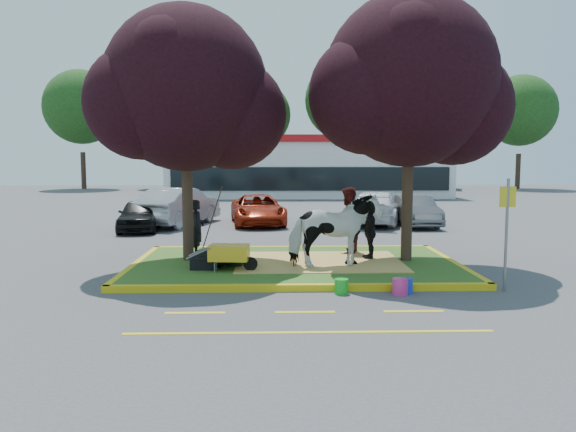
{
  "coord_description": "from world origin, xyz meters",
  "views": [
    {
      "loc": [
        -0.58,
        -14.19,
        2.8
      ],
      "look_at": [
        -0.18,
        0.5,
        1.28
      ],
      "focal_mm": 35.0,
      "sensor_mm": 36.0,
      "label": 1
    }
  ],
  "objects_px": {
    "handler": "(197,228)",
    "bucket_blue": "(406,286)",
    "cow": "(334,231)",
    "sign_post": "(507,223)",
    "bucket_green": "(341,286)",
    "car_black": "(139,215)",
    "calf": "(215,257)",
    "wheelbarrow": "(229,253)",
    "bucket_pink": "(400,287)",
    "car_silver": "(179,206)"
  },
  "relations": [
    {
      "from": "calf",
      "to": "bucket_blue",
      "type": "xyz_separation_m",
      "value": [
        4.19,
        -2.21,
        -0.24
      ]
    },
    {
      "from": "handler",
      "to": "wheelbarrow",
      "type": "distance_m",
      "value": 2.26
    },
    {
      "from": "bucket_pink",
      "to": "car_black",
      "type": "height_order",
      "value": "car_black"
    },
    {
      "from": "sign_post",
      "to": "bucket_green",
      "type": "height_order",
      "value": "sign_post"
    },
    {
      "from": "car_black",
      "to": "car_silver",
      "type": "bearing_deg",
      "value": 48.16
    },
    {
      "from": "handler",
      "to": "wheelbarrow",
      "type": "xyz_separation_m",
      "value": [
        1.02,
        -1.99,
        -0.34
      ]
    },
    {
      "from": "handler",
      "to": "car_silver",
      "type": "distance_m",
      "value": 8.64
    },
    {
      "from": "bucket_green",
      "to": "car_black",
      "type": "bearing_deg",
      "value": 122.42
    },
    {
      "from": "calf",
      "to": "car_silver",
      "type": "bearing_deg",
      "value": 89.84
    },
    {
      "from": "handler",
      "to": "bucket_green",
      "type": "xyz_separation_m",
      "value": [
        3.46,
        -3.67,
        -0.76
      ]
    },
    {
      "from": "calf",
      "to": "handler",
      "type": "distance_m",
      "value": 1.66
    },
    {
      "from": "cow",
      "to": "calf",
      "type": "distance_m",
      "value": 2.98
    },
    {
      "from": "sign_post",
      "to": "car_black",
      "type": "distance_m",
      "value": 14.39
    },
    {
      "from": "car_silver",
      "to": "wheelbarrow",
      "type": "bearing_deg",
      "value": 124.22
    },
    {
      "from": "car_silver",
      "to": "sign_post",
      "type": "bearing_deg",
      "value": 144.93
    },
    {
      "from": "wheelbarrow",
      "to": "car_black",
      "type": "height_order",
      "value": "car_black"
    },
    {
      "from": "calf",
      "to": "cow",
      "type": "bearing_deg",
      "value": -18.05
    },
    {
      "from": "cow",
      "to": "car_silver",
      "type": "bearing_deg",
      "value": 16.91
    },
    {
      "from": "handler",
      "to": "car_silver",
      "type": "xyz_separation_m",
      "value": [
        -1.89,
        8.43,
        -0.13
      ]
    },
    {
      "from": "bucket_pink",
      "to": "bucket_green",
      "type": "bearing_deg",
      "value": 173.73
    },
    {
      "from": "calf",
      "to": "bucket_blue",
      "type": "bearing_deg",
      "value": -42.27
    },
    {
      "from": "sign_post",
      "to": "bucket_green",
      "type": "bearing_deg",
      "value": -179.06
    },
    {
      "from": "wheelbarrow",
      "to": "bucket_blue",
      "type": "distance_m",
      "value": 4.16
    },
    {
      "from": "cow",
      "to": "bucket_blue",
      "type": "xyz_separation_m",
      "value": [
        1.29,
        -2.03,
        -0.9
      ]
    },
    {
      "from": "handler",
      "to": "sign_post",
      "type": "height_order",
      "value": "sign_post"
    },
    {
      "from": "cow",
      "to": "sign_post",
      "type": "bearing_deg",
      "value": -130.82
    },
    {
      "from": "car_black",
      "to": "car_silver",
      "type": "distance_m",
      "value": 2.13
    },
    {
      "from": "handler",
      "to": "bucket_pink",
      "type": "distance_m",
      "value": 6.06
    },
    {
      "from": "bucket_pink",
      "to": "bucket_blue",
      "type": "distance_m",
      "value": 0.21
    },
    {
      "from": "bucket_pink",
      "to": "wheelbarrow",
      "type": "bearing_deg",
      "value": 153.44
    },
    {
      "from": "bucket_green",
      "to": "bucket_blue",
      "type": "relative_size",
      "value": 0.98
    },
    {
      "from": "cow",
      "to": "bucket_pink",
      "type": "relative_size",
      "value": 6.27
    },
    {
      "from": "bucket_pink",
      "to": "car_silver",
      "type": "height_order",
      "value": "car_silver"
    },
    {
      "from": "cow",
      "to": "bucket_blue",
      "type": "height_order",
      "value": "cow"
    },
    {
      "from": "calf",
      "to": "bucket_blue",
      "type": "distance_m",
      "value": 4.74
    },
    {
      "from": "calf",
      "to": "car_black",
      "type": "height_order",
      "value": "car_black"
    },
    {
      "from": "wheelbarrow",
      "to": "sign_post",
      "type": "bearing_deg",
      "value": -9.11
    },
    {
      "from": "sign_post",
      "to": "calf",
      "type": "bearing_deg",
      "value": 160.57
    },
    {
      "from": "sign_post",
      "to": "car_black",
      "type": "bearing_deg",
      "value": 133.5
    },
    {
      "from": "handler",
      "to": "car_black",
      "type": "distance_m",
      "value": 7.4
    },
    {
      "from": "bucket_green",
      "to": "car_black",
      "type": "distance_m",
      "value": 12.3
    },
    {
      "from": "cow",
      "to": "sign_post",
      "type": "relative_size",
      "value": 0.9
    },
    {
      "from": "bucket_pink",
      "to": "bucket_blue",
      "type": "relative_size",
      "value": 1.08
    },
    {
      "from": "handler",
      "to": "bucket_blue",
      "type": "distance_m",
      "value": 6.09
    },
    {
      "from": "bucket_pink",
      "to": "car_silver",
      "type": "relative_size",
      "value": 0.07
    },
    {
      "from": "calf",
      "to": "bucket_pink",
      "type": "relative_size",
      "value": 3.34
    },
    {
      "from": "calf",
      "to": "sign_post",
      "type": "bearing_deg",
      "value": -32.94
    },
    {
      "from": "car_black",
      "to": "car_silver",
      "type": "xyz_separation_m",
      "value": [
        1.23,
        1.73,
        0.18
      ]
    },
    {
      "from": "cow",
      "to": "handler",
      "type": "height_order",
      "value": "cow"
    },
    {
      "from": "calf",
      "to": "car_silver",
      "type": "xyz_separation_m",
      "value": [
        -2.51,
        9.88,
        0.39
      ]
    }
  ]
}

